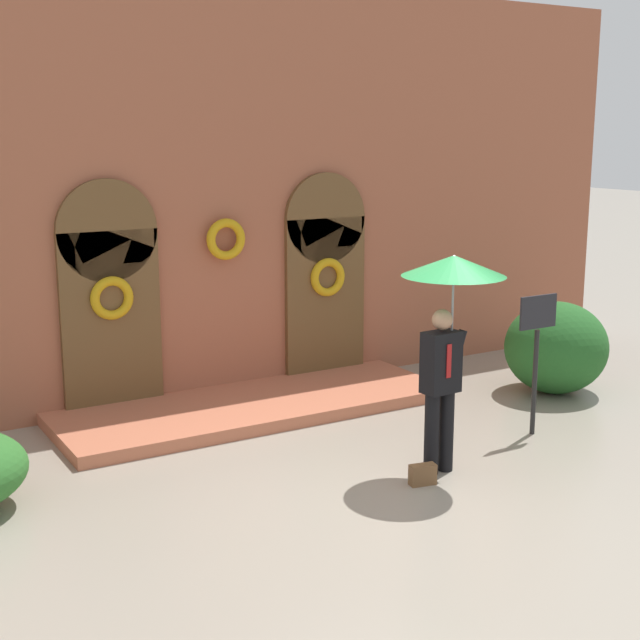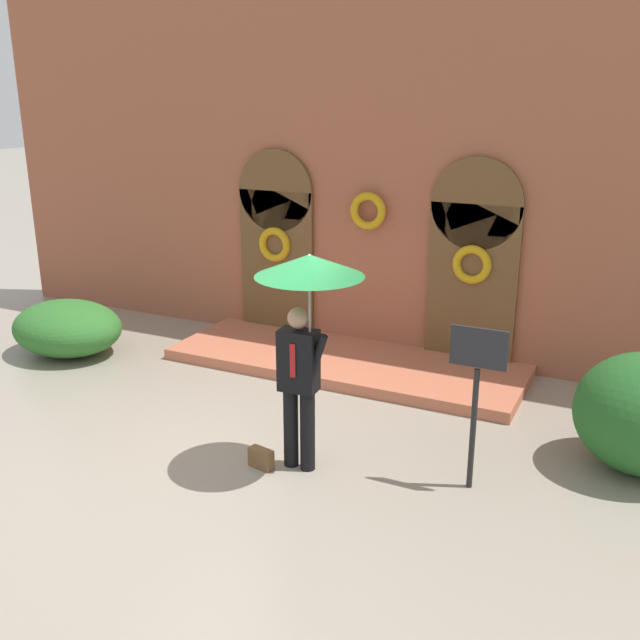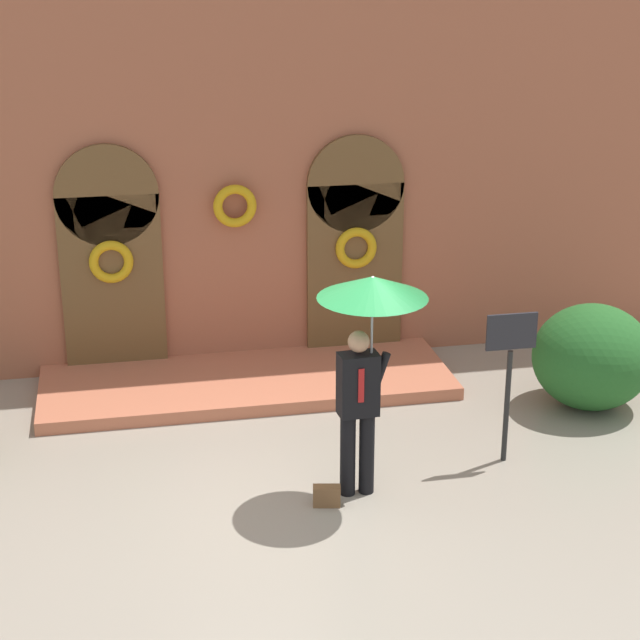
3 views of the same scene
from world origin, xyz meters
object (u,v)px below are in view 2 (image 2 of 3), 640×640
at_px(person_with_umbrella, 307,298).
at_px(shrub_left, 67,328).
at_px(handbag, 261,458).
at_px(sign_post, 476,382).

bearing_deg(person_with_umbrella, shrub_left, 162.35).
distance_m(person_with_umbrella, shrub_left, 5.40).
height_order(handbag, sign_post, sign_post).
height_order(handbag, shrub_left, shrub_left).
relative_size(sign_post, shrub_left, 0.98).
xyz_separation_m(handbag, shrub_left, (-4.48, 1.77, 0.31)).
bearing_deg(sign_post, shrub_left, 169.88).
bearing_deg(sign_post, handbag, -164.40).
distance_m(handbag, sign_post, 2.44).
bearing_deg(sign_post, person_with_umbrella, -166.70).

